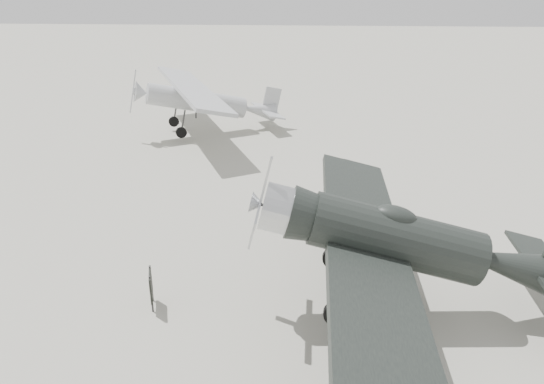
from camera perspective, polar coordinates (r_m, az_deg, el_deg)
The scene contains 4 objects.
ground at distance 18.65m, azimuth 4.82°, elevation -7.16°, with size 160.00×160.00×0.00m, color gray.
lowwing_monoplane at distance 15.33m, azimuth 14.75°, elevation -5.36°, with size 9.49×13.16×4.27m.
highwing_monoplane at distance 32.24m, azimuth -7.45°, elevation 10.09°, with size 9.23×12.31×3.57m.
sign_board at distance 16.22m, azimuth -12.90°, elevation -9.78°, with size 0.27×0.82×1.21m.
Camera 1 is at (-0.59, -16.12, 9.36)m, focal length 35.00 mm.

